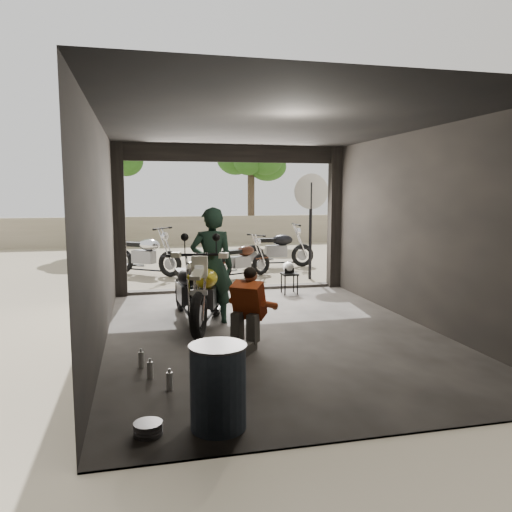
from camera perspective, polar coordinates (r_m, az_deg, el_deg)
name	(u,v)px	position (r m, az deg, el deg)	size (l,w,h in m)	color
ground	(272,333)	(7.91, 1.81, -8.77)	(80.00, 80.00, 0.00)	#7A6D56
garage	(263,248)	(8.18, 0.86, 0.90)	(7.00, 7.13, 3.20)	#2D2B28
boundary_wall	(187,230)	(21.49, -7.87, 2.93)	(18.00, 0.30, 1.20)	gray
tree_left	(109,145)	(19.95, -16.44, 12.12)	(2.20, 2.20, 5.60)	#382B1E
tree_right	(251,161)	(21.92, -0.57, 10.82)	(2.20, 2.20, 5.00)	#382B1E
main_bike	(208,288)	(8.14, -5.50, -3.61)	(0.81, 1.96, 1.31)	beige
left_bike	(187,285)	(8.63, -7.93, -3.34)	(0.74, 1.79, 1.21)	black
outside_bike_a	(145,251)	(13.55, -12.53, 0.54)	(0.79, 1.91, 1.29)	black
outside_bike_b	(242,257)	(12.83, -1.60, -0.08)	(0.67, 1.63, 1.10)	#3B1A0E
outside_bike_c	(278,246)	(14.64, 2.52, 1.17)	(0.78, 1.89, 1.28)	black
rider	(212,266)	(8.28, -5.05, -1.16)	(0.71, 0.47, 1.95)	black
mechanic	(245,311)	(6.95, -1.26, -6.31)	(0.56, 0.76, 1.11)	#A43D15
stool	(289,276)	(10.77, 3.84, -2.35)	(0.33, 0.33, 0.47)	black
helmet	(288,267)	(10.78, 3.70, -1.30)	(0.25, 0.26, 0.24)	silver
oil_drum	(218,388)	(4.74, -4.35, -14.83)	(0.51, 0.51, 0.80)	#3C4E65
sign_post	(311,207)	(12.63, 6.29, 5.55)	(0.89, 0.08, 2.66)	black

